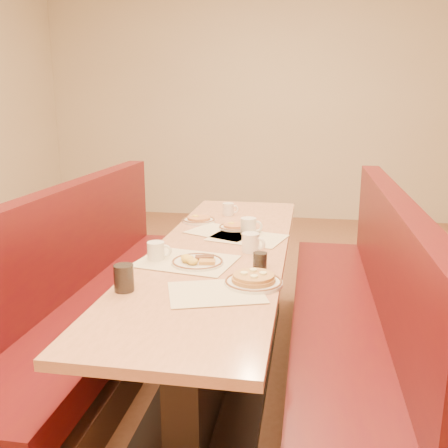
% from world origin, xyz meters
% --- Properties ---
extents(ground, '(8.00, 8.00, 0.00)m').
position_xyz_m(ground, '(0.00, 0.00, 0.00)').
color(ground, '#9E6647').
rests_on(ground, ground).
extents(room_envelope, '(6.04, 8.04, 2.82)m').
position_xyz_m(room_envelope, '(0.00, 0.00, 1.93)').
color(room_envelope, beige).
rests_on(room_envelope, ground).
extents(diner_table, '(0.70, 2.50, 0.75)m').
position_xyz_m(diner_table, '(0.00, 0.00, 0.37)').
color(diner_table, black).
rests_on(diner_table, ground).
extents(booth_left, '(0.55, 2.50, 1.05)m').
position_xyz_m(booth_left, '(-0.73, 0.00, 0.36)').
color(booth_left, '#4C3326').
rests_on(booth_left, ground).
extents(booth_right, '(0.55, 2.50, 1.05)m').
position_xyz_m(booth_right, '(0.73, 0.00, 0.36)').
color(booth_right, '#4C3326').
rests_on(booth_right, ground).
extents(placemat_near_left, '(0.51, 0.42, 0.00)m').
position_xyz_m(placemat_near_left, '(-0.12, -0.25, 0.75)').
color(placemat_near_left, beige).
rests_on(placemat_near_left, diner_table).
extents(placemat_near_right, '(0.45, 0.39, 0.00)m').
position_xyz_m(placemat_near_right, '(0.10, -0.63, 0.75)').
color(placemat_near_right, beige).
rests_on(placemat_near_right, diner_table).
extents(placemat_far_left, '(0.47, 0.42, 0.00)m').
position_xyz_m(placemat_far_left, '(-0.04, 0.32, 0.75)').
color(placemat_far_left, beige).
rests_on(placemat_far_left, diner_table).
extents(placemat_far_right, '(0.47, 0.40, 0.00)m').
position_xyz_m(placemat_far_right, '(0.12, 0.22, 0.75)').
color(placemat_far_right, beige).
rests_on(placemat_far_right, diner_table).
extents(pancake_plate, '(0.25, 0.25, 0.06)m').
position_xyz_m(pancake_plate, '(0.24, -0.51, 0.77)').
color(pancake_plate, white).
rests_on(pancake_plate, diner_table).
extents(eggs_plate, '(0.25, 0.25, 0.05)m').
position_xyz_m(eggs_plate, '(-0.06, -0.28, 0.76)').
color(eggs_plate, white).
rests_on(eggs_plate, diner_table).
extents(extra_plate_mid, '(0.20, 0.20, 0.04)m').
position_xyz_m(extra_plate_mid, '(0.02, 0.41, 0.76)').
color(extra_plate_mid, white).
rests_on(extra_plate_mid, diner_table).
extents(extra_plate_far, '(0.21, 0.21, 0.04)m').
position_xyz_m(extra_plate_far, '(-0.24, 0.56, 0.76)').
color(extra_plate_far, white).
rests_on(extra_plate_far, diner_table).
extents(coffee_mug_a, '(0.13, 0.09, 0.10)m').
position_xyz_m(coffee_mug_a, '(0.17, -0.03, 0.80)').
color(coffee_mug_a, white).
rests_on(coffee_mug_a, diner_table).
extents(coffee_mug_b, '(0.12, 0.09, 0.09)m').
position_xyz_m(coffee_mug_b, '(-0.27, -0.25, 0.80)').
color(coffee_mug_b, white).
rests_on(coffee_mug_b, diner_table).
extents(coffee_mug_c, '(0.13, 0.09, 0.10)m').
position_xyz_m(coffee_mug_c, '(0.12, 0.30, 0.80)').
color(coffee_mug_c, white).
rests_on(coffee_mug_c, diner_table).
extents(coffee_mug_d, '(0.11, 0.08, 0.08)m').
position_xyz_m(coffee_mug_d, '(-0.08, 0.78, 0.79)').
color(coffee_mug_d, white).
rests_on(coffee_mug_d, diner_table).
extents(soda_tumbler_near, '(0.08, 0.08, 0.11)m').
position_xyz_m(soda_tumbler_near, '(-0.28, -0.67, 0.81)').
color(soda_tumbler_near, black).
rests_on(soda_tumbler_near, diner_table).
extents(soda_tumbler_mid, '(0.06, 0.06, 0.09)m').
position_xyz_m(soda_tumbler_mid, '(0.25, -0.33, 0.79)').
color(soda_tumbler_mid, black).
rests_on(soda_tumbler_mid, diner_table).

